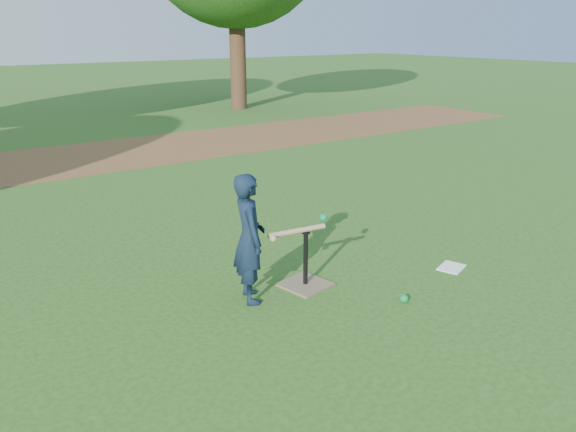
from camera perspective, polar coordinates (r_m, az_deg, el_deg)
ground at (r=5.23m, az=0.63°, el=-9.27°), size 80.00×80.00×0.00m
dirt_strip at (r=11.82m, az=-21.30°, el=5.38°), size 24.00×3.00×0.01m
child at (r=5.15m, az=-3.96°, el=-2.29°), size 0.41×0.51×1.23m
wiffle_ball_ground at (r=5.41m, az=11.71°, el=-8.22°), size 0.08×0.08×0.08m
clipboard at (r=6.29m, az=16.27°, el=-5.03°), size 0.36×0.32×0.01m
batting_tee at (r=5.60m, az=1.78°, el=-6.04°), size 0.50×0.50×0.61m
swing_action at (r=5.36m, az=1.27°, el=-1.30°), size 0.74×0.17×0.12m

